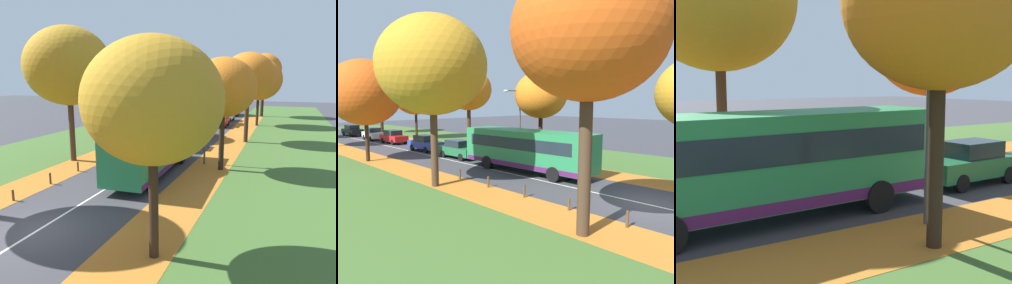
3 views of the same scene
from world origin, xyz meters
The scene contains 26 objects.
ground_plane centered at (0.00, 0.00, 0.00)m, with size 160.00×160.00×0.00m, color #38383D.
grass_verge_left centered at (-9.20, 20.00, 0.00)m, with size 12.00×90.00×0.01m, color #3D6028.
leaf_litter_left centered at (-4.60, 14.00, 0.01)m, with size 2.80×60.00×0.00m, color #B26B23.
grass_verge_right centered at (9.20, 20.00, 0.00)m, with size 12.00×90.00×0.01m, color #3D6028.
leaf_litter_right centered at (4.60, 14.00, 0.01)m, with size 2.80×60.00×0.00m, color #B26B23.
road_centre_line centered at (0.00, 20.00, 0.00)m, with size 0.12×80.00×0.01m, color silver.
tree_left_near centered at (-5.65, 10.36, 7.03)m, with size 6.29×6.29×9.88m.
tree_left_mid centered at (-5.36, 21.51, 5.77)m, with size 6.03×6.03×8.49m.
tree_left_far centered at (-5.68, 33.47, 5.98)m, with size 5.77×5.77×8.59m.
tree_left_distant centered at (-5.25, 44.37, 6.28)m, with size 5.85×5.85×8.93m.
tree_right_nearest centered at (5.31, -0.21, 5.49)m, with size 4.65×4.65×7.60m.
tree_right_near centered at (5.42, 11.66, 5.57)m, with size 4.37×4.37×7.56m.
tree_right_mid centered at (5.84, 22.18, 6.31)m, with size 4.96×4.96×8.57m.
tree_right_far centered at (5.89, 33.95, 5.93)m, with size 5.82×5.82×8.56m.
tree_right_distant centered at (5.70, 44.75, 7.43)m, with size 5.39×5.39×9.89m.
bollard_second centered at (-3.53, 2.28, 0.29)m, with size 0.12×0.12×0.58m, color #4C3823.
bollard_third centered at (-3.52, 5.11, 0.35)m, with size 0.12×0.12×0.69m, color #4C3823.
bollard_fourth centered at (-3.57, 7.95, 0.33)m, with size 0.12×0.12×0.66m, color #4C3823.
bollard_fifth centered at (-3.57, 10.79, 0.34)m, with size 0.12×0.12×0.67m, color #4C3823.
streetlamp_right centered at (3.67, 12.72, 3.74)m, with size 1.89×0.28×6.00m.
bus centered at (1.31, 9.42, 1.70)m, with size 2.95×10.49×2.98m.
car_green_lead centered at (1.14, 17.54, 0.81)m, with size 1.90×4.26×1.62m.
car_blue_following centered at (1.21, 23.49, 0.81)m, with size 1.93×4.27×1.62m.
car_red_third_in_line centered at (1.57, 31.64, 0.81)m, with size 1.85×4.24×1.62m.
car_white_fourth_in_line centered at (1.32, 37.23, 0.81)m, with size 1.93×4.27×1.62m.
car_black_trailing centered at (1.17, 44.68, 0.81)m, with size 1.93×4.27×1.62m.
Camera 1 is at (9.39, -10.02, 6.26)m, focal length 35.00 mm.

